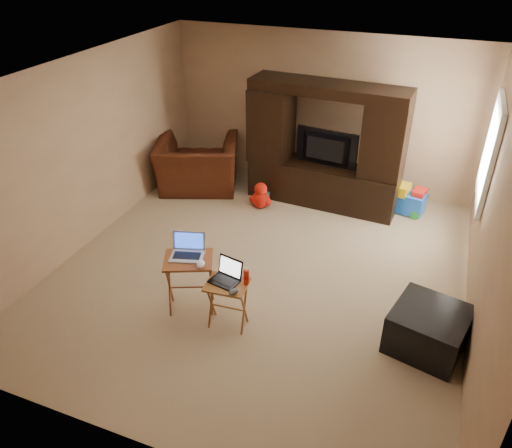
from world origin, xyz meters
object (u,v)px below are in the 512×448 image
at_px(television, 324,150).
at_px(water_bottle, 246,277).
at_px(push_toy, 405,198).
at_px(entertainment_center, 325,146).
at_px(mouse_right, 234,292).
at_px(recliner, 198,165).
at_px(laptop_left, 186,248).
at_px(tray_table_left, 190,284).
at_px(mouse_left, 201,264).
at_px(ottoman, 428,329).
at_px(child_rocker, 270,181).
at_px(plush_toy, 261,195).
at_px(tray_table_right, 228,305).
at_px(laptop_right, 224,273).

distance_m(television, water_bottle, 3.06).
height_order(push_toy, water_bottle, water_bottle).
relative_size(entertainment_center, mouse_right, 20.13).
distance_m(recliner, water_bottle, 3.49).
distance_m(laptop_left, water_bottle, 0.75).
height_order(tray_table_left, mouse_left, mouse_left).
distance_m(recliner, laptop_left, 3.08).
distance_m(tray_table_left, mouse_left, 0.43).
bearing_deg(television, ottoman, 131.67).
height_order(television, child_rocker, television).
distance_m(child_rocker, push_toy, 2.14).
xyz_separation_m(child_rocker, ottoman, (2.72, -2.64, -0.01)).
bearing_deg(plush_toy, recliner, 168.55).
bearing_deg(tray_table_right, child_rocker, 97.13).
relative_size(plush_toy, mouse_right, 3.67).
height_order(child_rocker, tray_table_left, tray_table_left).
relative_size(entertainment_center, child_rocker, 4.74).
xyz_separation_m(plush_toy, push_toy, (2.11, 0.68, 0.02)).
bearing_deg(tray_table_right, mouse_left, 168.68).
distance_m(recliner, laptop_right, 3.41).
bearing_deg(child_rocker, tray_table_right, -94.43).
bearing_deg(tray_table_left, laptop_left, 111.33).
height_order(child_rocker, ottoman, child_rocker).
bearing_deg(tray_table_left, mouse_right, -43.11).
bearing_deg(laptop_left, water_bottle, -20.77).
bearing_deg(child_rocker, ottoman, -60.20).
xyz_separation_m(plush_toy, mouse_right, (0.76, -2.77, 0.38)).
distance_m(entertainment_center, mouse_right, 3.32).
height_order(laptop_right, mouse_left, laptop_right).
height_order(mouse_left, mouse_right, mouse_left).
bearing_deg(plush_toy, tray_table_right, -76.74).
height_order(tray_table_left, laptop_left, laptop_left).
bearing_deg(mouse_right, child_rocker, 103.47).
distance_m(recliner, push_toy, 3.36).
distance_m(tray_table_right, mouse_right, 0.36).
bearing_deg(recliner, laptop_left, 94.80).
height_order(television, tray_table_right, television).
xyz_separation_m(entertainment_center, plush_toy, (-0.84, -0.52, -0.74)).
bearing_deg(ottoman, laptop_left, -173.00).
xyz_separation_m(recliner, laptop_right, (1.80, -2.88, 0.27)).
bearing_deg(television, mouse_right, 95.22).
xyz_separation_m(recliner, tray_table_right, (1.84, -2.90, -0.14)).
bearing_deg(tray_table_left, tray_table_right, -35.62).
height_order(television, water_bottle, television).
distance_m(plush_toy, laptop_left, 2.59).
distance_m(entertainment_center, child_rocker, 1.12).
xyz_separation_m(child_rocker, mouse_right, (0.77, -3.22, 0.35)).
bearing_deg(mouse_right, recliner, 123.15).
bearing_deg(water_bottle, television, 89.51).
relative_size(child_rocker, laptop_left, 1.36).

